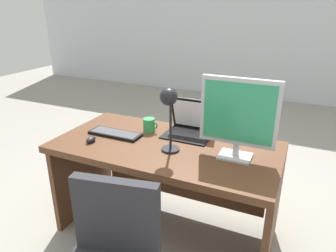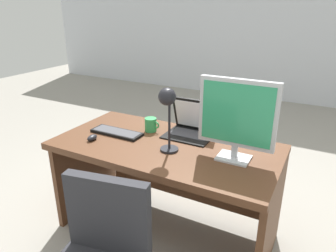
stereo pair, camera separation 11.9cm
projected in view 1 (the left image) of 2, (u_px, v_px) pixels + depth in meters
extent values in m
plane|color=gray|center=(219.00, 152.00, 3.66)|extent=(12.00, 12.00, 0.00)
cube|color=silver|center=(266.00, 19.00, 5.34)|extent=(10.00, 0.10, 2.80)
cube|color=#56331E|center=(166.00, 147.00, 2.13)|extent=(1.53, 0.78, 0.05)
cube|color=#56331E|center=(84.00, 171.00, 2.56)|extent=(0.04, 0.69, 0.69)
cube|color=#56331E|center=(272.00, 220.00, 1.98)|extent=(0.04, 0.69, 0.69)
cube|color=#56331E|center=(181.00, 170.00, 2.50)|extent=(1.35, 0.02, 0.48)
cube|color=#B7BABF|center=(235.00, 156.00, 1.94)|extent=(0.20, 0.16, 0.01)
cube|color=#B7BABF|center=(236.00, 149.00, 1.94)|extent=(0.04, 0.02, 0.08)
cube|color=#B7BABF|center=(239.00, 112.00, 1.84)|extent=(0.47, 0.04, 0.41)
cube|color=#2D9966|center=(238.00, 113.00, 1.82)|extent=(0.42, 0.00, 0.36)
cube|color=black|center=(188.00, 135.00, 2.26)|extent=(0.34, 0.28, 0.01)
cube|color=#38383D|center=(189.00, 133.00, 2.28)|extent=(0.29, 0.15, 0.00)
cube|color=black|center=(193.00, 114.00, 2.30)|extent=(0.34, 0.09, 0.26)
cube|color=white|center=(193.00, 114.00, 2.29)|extent=(0.30, 0.07, 0.21)
cube|color=black|center=(115.00, 134.00, 2.27)|extent=(0.39, 0.13, 0.02)
cube|color=#47474C|center=(115.00, 132.00, 2.27)|extent=(0.36, 0.11, 0.00)
ellipsoid|color=black|center=(91.00, 140.00, 2.15)|extent=(0.05, 0.09, 0.04)
cylinder|color=black|center=(170.00, 149.00, 2.03)|extent=(0.12, 0.12, 0.01)
cylinder|color=black|center=(171.00, 126.00, 1.97)|extent=(0.02, 0.02, 0.32)
sphere|color=black|center=(169.00, 97.00, 1.88)|extent=(0.11, 0.11, 0.11)
cylinder|color=green|center=(149.00, 125.00, 2.32)|extent=(0.09, 0.09, 0.10)
torus|color=green|center=(154.00, 125.00, 2.30)|extent=(0.06, 0.01, 0.06)
cube|color=#2D2D33|center=(116.00, 217.00, 1.51)|extent=(0.44, 0.14, 0.41)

